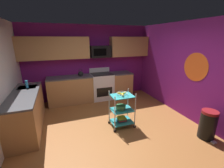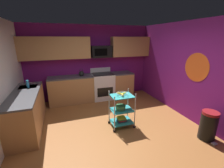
% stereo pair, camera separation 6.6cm
% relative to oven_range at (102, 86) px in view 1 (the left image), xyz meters
% --- Properties ---
extents(floor, '(4.40, 4.80, 0.04)m').
position_rel_oven_range_xyz_m(floor, '(-0.36, -2.10, -0.50)').
color(floor, '#995B2D').
rests_on(floor, ground).
extents(wall_back, '(4.52, 0.06, 2.60)m').
position_rel_oven_range_xyz_m(wall_back, '(-0.36, 0.33, 0.82)').
color(wall_back, '#751970').
rests_on(wall_back, ground).
extents(wall_right, '(0.06, 4.80, 2.60)m').
position_rel_oven_range_xyz_m(wall_right, '(1.87, -2.10, 0.82)').
color(wall_right, '#751970').
rests_on(wall_right, ground).
extents(wall_flower_decal, '(0.00, 0.72, 0.72)m').
position_rel_oven_range_xyz_m(wall_flower_decal, '(1.83, -2.24, 0.97)').
color(wall_flower_decal, '#E5591E').
extents(counter_run, '(3.69, 2.52, 0.92)m').
position_rel_oven_range_xyz_m(counter_run, '(-1.12, -0.50, -0.01)').
color(counter_run, '#B27F4C').
rests_on(counter_run, ground).
extents(oven_range, '(0.76, 0.65, 1.10)m').
position_rel_oven_range_xyz_m(oven_range, '(0.00, 0.00, 0.00)').
color(oven_range, white).
rests_on(oven_range, ground).
extents(upper_cabinets, '(4.40, 0.33, 0.70)m').
position_rel_oven_range_xyz_m(upper_cabinets, '(-0.44, 0.13, 1.37)').
color(upper_cabinets, '#B27F4C').
extents(microwave, '(0.70, 0.39, 0.40)m').
position_rel_oven_range_xyz_m(microwave, '(-0.00, 0.10, 1.22)').
color(microwave, black).
extents(rolling_cart, '(0.60, 0.43, 0.91)m').
position_rel_oven_range_xyz_m(rolling_cart, '(-0.06, -1.95, -0.02)').
color(rolling_cart, silver).
rests_on(rolling_cart, ground).
extents(fruit_bowl, '(0.27, 0.27, 0.07)m').
position_rel_oven_range_xyz_m(fruit_bowl, '(-0.06, -1.95, 0.40)').
color(fruit_bowl, silver).
rests_on(fruit_bowl, rolling_cart).
extents(mixing_bowl_large, '(0.25, 0.25, 0.11)m').
position_rel_oven_range_xyz_m(mixing_bowl_large, '(-0.09, -1.95, 0.04)').
color(mixing_bowl_large, '#387F4C').
rests_on(mixing_bowl_large, rolling_cart).
extents(book_stack, '(0.25, 0.20, 0.11)m').
position_rel_oven_range_xyz_m(book_stack, '(-0.06, -1.95, -0.29)').
color(book_stack, '#1E4C8C').
rests_on(book_stack, rolling_cart).
extents(kettle, '(0.21, 0.18, 0.26)m').
position_rel_oven_range_xyz_m(kettle, '(-0.74, -0.00, 0.52)').
color(kettle, black).
rests_on(kettle, counter_run).
extents(dish_soap_bottle, '(0.06, 0.06, 0.20)m').
position_rel_oven_range_xyz_m(dish_soap_bottle, '(-2.24, -0.85, 0.54)').
color(dish_soap_bottle, '#2D8CBF').
rests_on(dish_soap_bottle, counter_run).
extents(trash_can, '(0.34, 0.42, 0.66)m').
position_rel_oven_range_xyz_m(trash_can, '(1.54, -3.05, -0.15)').
color(trash_can, black).
rests_on(trash_can, ground).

